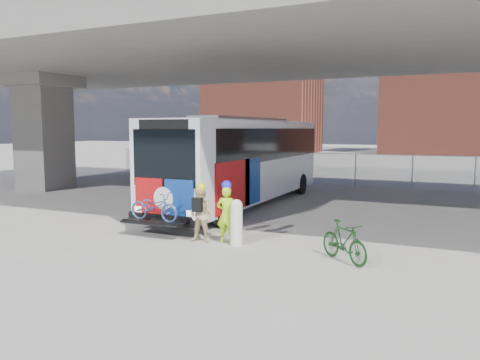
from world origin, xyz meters
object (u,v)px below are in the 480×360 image
Objects in this scene: cyclist_hivis at (227,213)px; bike_parked at (344,242)px; cyclist_tan at (201,214)px; bollard at (236,221)px; bus at (245,155)px.

cyclist_hivis reaches higher than bike_parked.
bollard is at bearing 1.23° from cyclist_tan.
bus is at bearing 98.24° from cyclist_tan.
bus is 9.04m from bike_parked.
bus reaches higher than cyclist_tan.
cyclist_tan is at bearing 13.88° from cyclist_hivis.
bollard is 3.09m from bike_parked.
bike_parked is at bearing -8.74° from cyclist_tan.
cyclist_tan is 4.12m from bike_parked.
bollard is at bearing 122.05° from bike_parked.
bollard is (2.66, -6.46, -1.42)m from bus.
bike_parked is at bearing -49.98° from bus.
bollard reaches higher than bike_parked.
cyclist_hivis is 3.48m from bike_parked.
bike_parked is (5.72, -6.81, -1.61)m from bus.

